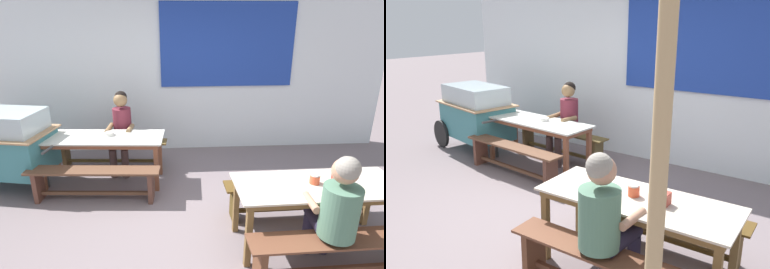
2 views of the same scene
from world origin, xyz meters
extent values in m
plane|color=slate|center=(0.00, 0.00, 0.00)|extent=(40.00, 40.00, 0.00)
cube|color=white|center=(0.00, 2.55, 1.39)|extent=(7.34, 0.12, 2.78)
cube|color=#213F9E|center=(0.80, 2.46, 1.87)|extent=(2.29, 0.03, 1.39)
cube|color=silver|center=(-1.18, 1.24, 0.71)|extent=(1.79, 0.75, 0.02)
cube|color=brown|center=(-1.18, 1.24, 0.67)|extent=(1.71, 0.68, 0.06)
cube|color=brown|center=(-0.37, 1.43, 0.32)|extent=(0.06, 0.06, 0.64)
cube|color=brown|center=(-0.41, 0.93, 0.32)|extent=(0.06, 0.06, 0.64)
cube|color=brown|center=(-1.96, 1.54, 0.32)|extent=(0.06, 0.06, 0.64)
cube|color=brown|center=(-2.00, 1.04, 0.32)|extent=(0.06, 0.06, 0.64)
cube|color=beige|center=(1.29, -0.32, 0.71)|extent=(1.72, 0.70, 0.02)
cube|color=brown|center=(1.29, -0.32, 0.67)|extent=(1.64, 0.64, 0.06)
cube|color=brown|center=(2.06, -0.03, 0.32)|extent=(0.06, 0.06, 0.64)
cube|color=brown|center=(0.52, -0.06, 0.32)|extent=(0.06, 0.06, 0.64)
cube|color=brown|center=(0.53, -0.61, 0.32)|extent=(0.06, 0.06, 0.64)
cube|color=brown|center=(-1.15, 1.75, 0.44)|extent=(1.77, 0.38, 0.02)
cube|color=brown|center=(-0.39, 1.69, 0.22)|extent=(0.08, 0.22, 0.43)
cube|color=brown|center=(-1.91, 1.80, 0.22)|extent=(0.08, 0.22, 0.43)
cube|color=brown|center=(-1.15, 1.75, 0.11)|extent=(1.48, 0.15, 0.04)
cube|color=brown|center=(-1.22, 0.72, 0.44)|extent=(1.75, 0.39, 0.03)
cube|color=brown|center=(-0.48, 0.67, 0.21)|extent=(0.08, 0.23, 0.42)
cube|color=brown|center=(-1.97, 0.78, 0.21)|extent=(0.08, 0.23, 0.42)
cube|color=brown|center=(-1.22, 0.72, 0.11)|extent=(1.46, 0.15, 0.04)
cube|color=#543B17|center=(1.28, 0.19, 0.44)|extent=(1.73, 0.32, 0.02)
cube|color=brown|center=(2.02, 0.20, 0.22)|extent=(0.06, 0.24, 0.43)
cube|color=#4E3C18|center=(0.54, 0.18, 0.22)|extent=(0.06, 0.24, 0.43)
cube|color=#543B17|center=(1.28, 0.19, 0.11)|extent=(1.44, 0.07, 0.04)
cube|color=brown|center=(1.30, -0.84, 0.44)|extent=(1.69, 0.32, 0.02)
cube|color=brown|center=(0.58, -0.85, 0.22)|extent=(0.06, 0.25, 0.43)
cube|color=teal|center=(-2.56, 1.24, 0.52)|extent=(1.38, 0.96, 0.56)
cube|color=silver|center=(-2.56, 1.24, 0.96)|extent=(1.25, 0.87, 0.32)
cube|color=tan|center=(-2.56, 1.24, 0.82)|extent=(1.48, 1.06, 0.02)
cylinder|color=black|center=(-3.05, 1.75, 0.24)|extent=(0.48, 0.14, 0.48)
cylinder|color=black|center=(-3.20, 0.96, 0.24)|extent=(0.48, 0.14, 0.48)
cylinder|color=#333333|center=(-1.99, 1.13, 0.12)|extent=(0.05, 0.05, 0.24)
cylinder|color=#3F3F3F|center=(-1.76, 1.09, 0.69)|extent=(0.18, 0.73, 0.04)
cylinder|color=#4D3734|center=(-1.08, 1.39, 0.23)|extent=(0.11, 0.11, 0.45)
cylinder|color=#4D3734|center=(-0.90, 1.37, 0.23)|extent=(0.11, 0.11, 0.45)
cylinder|color=#4D3734|center=(-1.06, 1.56, 0.50)|extent=(0.17, 0.41, 0.13)
cylinder|color=#4D3734|center=(-0.88, 1.55, 0.50)|extent=(0.17, 0.41, 0.13)
cylinder|color=maroon|center=(-0.95, 1.73, 0.74)|extent=(0.28, 0.28, 0.50)
sphere|color=olive|center=(-0.95, 1.71, 1.13)|extent=(0.21, 0.21, 0.21)
sphere|color=black|center=(-0.95, 1.74, 1.17)|extent=(0.19, 0.19, 0.19)
cylinder|color=olive|center=(-1.13, 1.57, 0.73)|extent=(0.10, 0.31, 0.09)
cylinder|color=olive|center=(-0.81, 1.54, 0.73)|extent=(0.10, 0.31, 0.08)
cylinder|color=#211C30|center=(1.36, -0.47, 0.23)|extent=(0.11, 0.11, 0.45)
cylinder|color=#211C30|center=(1.18, -0.46, 0.23)|extent=(0.11, 0.11, 0.45)
cylinder|color=#211C30|center=(1.35, -0.66, 0.50)|extent=(0.16, 0.42, 0.13)
cylinder|color=#211C30|center=(1.17, -0.65, 0.50)|extent=(0.16, 0.42, 0.13)
cylinder|color=#507861|center=(1.25, -0.84, 0.73)|extent=(0.32, 0.32, 0.48)
sphere|color=tan|center=(1.25, -0.82, 1.11)|extent=(0.22, 0.22, 0.22)
sphere|color=gray|center=(1.25, -0.85, 1.15)|extent=(0.20, 0.20, 0.20)
cylinder|color=tan|center=(1.44, -0.67, 0.72)|extent=(0.09, 0.31, 0.08)
cylinder|color=tan|center=(1.08, -0.65, 0.72)|extent=(0.09, 0.31, 0.08)
cube|color=#A23E31|center=(1.51, -0.32, 0.77)|extent=(0.13, 0.10, 0.11)
cube|color=white|center=(1.51, -0.32, 0.84)|extent=(0.05, 0.03, 0.02)
cylinder|color=#D6502F|center=(1.25, -0.31, 0.76)|extent=(0.10, 0.10, 0.09)
cylinder|color=white|center=(1.25, -0.31, 0.82)|extent=(0.09, 0.09, 0.02)
cylinder|color=silver|center=(-1.07, 1.28, 0.75)|extent=(0.13, 0.13, 0.05)
cylinder|color=tan|center=(1.93, -1.37, 1.27)|extent=(0.09, 0.09, 2.53)
camera|label=1|loc=(-0.19, -3.14, 2.32)|focal=30.21mm
camera|label=2|loc=(2.67, -3.11, 2.16)|focal=37.04mm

